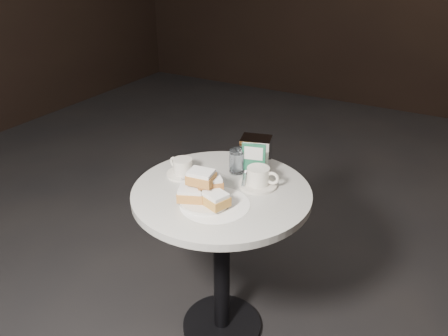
% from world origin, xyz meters
% --- Properties ---
extents(ground, '(7.00, 7.00, 0.00)m').
position_xyz_m(ground, '(0.00, 0.00, 0.00)').
color(ground, black).
rests_on(ground, ground).
extents(cafe_table, '(0.70, 0.70, 0.74)m').
position_xyz_m(cafe_table, '(0.00, 0.00, 0.55)').
color(cafe_table, black).
rests_on(cafe_table, ground).
extents(sugar_spill, '(0.27, 0.27, 0.00)m').
position_xyz_m(sugar_spill, '(0.03, -0.11, 0.75)').
color(sugar_spill, white).
rests_on(sugar_spill, cafe_table).
extents(beignet_plate, '(0.21, 0.21, 0.12)m').
position_xyz_m(beignet_plate, '(-0.01, -0.11, 0.79)').
color(beignet_plate, silver).
rests_on(beignet_plate, cafe_table).
extents(coffee_cup_left, '(0.16, 0.16, 0.07)m').
position_xyz_m(coffee_cup_left, '(-0.20, 0.03, 0.78)').
color(coffee_cup_left, white).
rests_on(coffee_cup_left, cafe_table).
extents(coffee_cup_right, '(0.17, 0.17, 0.08)m').
position_xyz_m(coffee_cup_right, '(0.11, 0.10, 0.78)').
color(coffee_cup_right, silver).
rests_on(coffee_cup_right, cafe_table).
extents(water_glass_left, '(0.08, 0.08, 0.10)m').
position_xyz_m(water_glass_left, '(-0.02, 0.16, 0.79)').
color(water_glass_left, white).
rests_on(water_glass_left, cafe_table).
extents(water_glass_right, '(0.09, 0.09, 0.12)m').
position_xyz_m(water_glass_right, '(0.05, 0.23, 0.80)').
color(water_glass_right, silver).
rests_on(water_glass_right, cafe_table).
extents(napkin_dispenser, '(0.14, 0.13, 0.14)m').
position_xyz_m(napkin_dispenser, '(0.04, 0.22, 0.82)').
color(napkin_dispenser, silver).
rests_on(napkin_dispenser, cafe_table).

